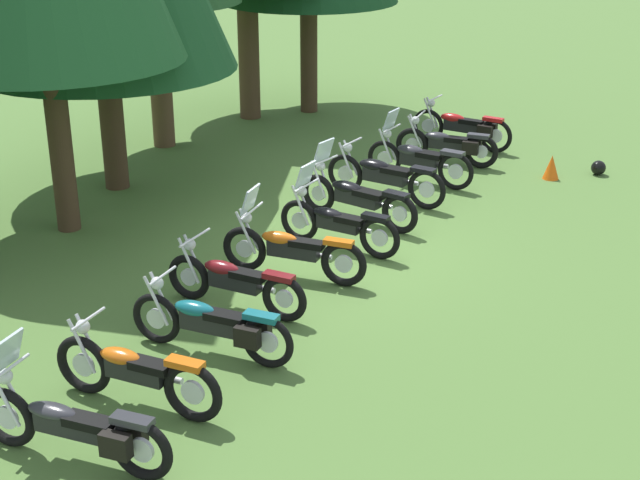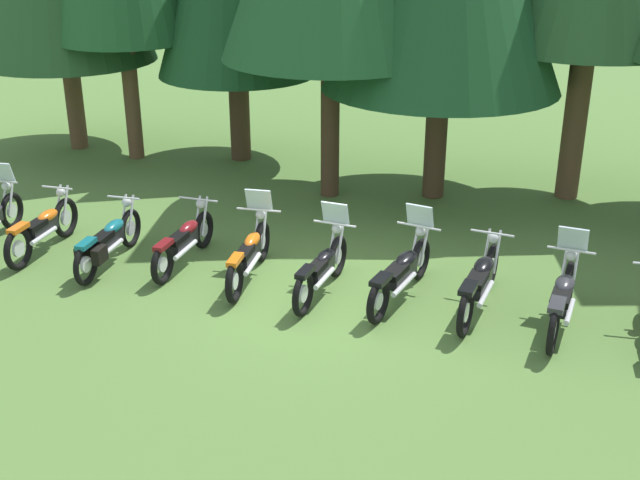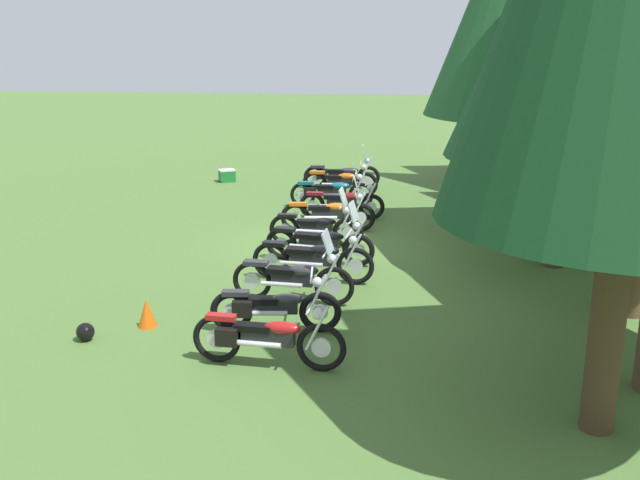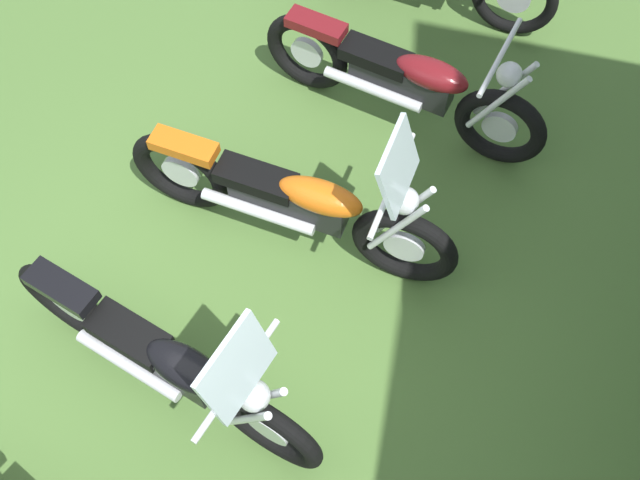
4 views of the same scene
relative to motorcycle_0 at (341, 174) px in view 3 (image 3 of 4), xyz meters
The scene contains 18 objects.
ground_plane 6.32m from the motorcycle_0, ahead, with size 80.00×80.00×0.00m, color #4C7033.
motorcycle_0 is the anchor object (origin of this frame).
motorcycle_1 1.16m from the motorcycle_0, ahead, with size 0.61×2.23×1.03m.
motorcycle_2 2.55m from the motorcycle_0, ahead, with size 0.61×2.31×1.00m.
motorcycle_3 3.79m from the motorcycle_0, ahead, with size 0.74×2.23×0.99m.
motorcycle_4 5.07m from the motorcycle_0, ahead, with size 0.77×2.31×1.37m.
motorcycle_5 6.36m from the motorcycle_0, ahead, with size 0.73×2.18×1.36m.
motorcycle_6 7.60m from the motorcycle_0, ahead, with size 0.78×2.38×1.36m.
motorcycle_7 8.81m from the motorcycle_0, ahead, with size 0.68×2.43×1.03m.
motorcycle_8 10.02m from the motorcycle_0, ahead, with size 0.70×2.25×1.38m.
motorcycle_9 11.38m from the motorcycle_0, ahead, with size 0.77×2.15×1.00m.
motorcycle_10 12.67m from the motorcycle_0, ahead, with size 0.68×2.32×1.02m.
pine_tree_0 7.78m from the motorcycle_0, 107.50° to the left, with size 4.22×4.22×8.11m.
pine_tree_2 8.02m from the motorcycle_0, 69.20° to the left, with size 3.65×3.65×7.71m.
pine_tree_4 10.03m from the motorcycle_0, 34.75° to the left, with size 4.77×4.77×8.12m.
picnic_cooler 3.81m from the motorcycle_0, 100.49° to the right, with size 0.58×0.62×0.39m.
traffic_cone 11.63m from the motorcycle_0, 11.60° to the right, with size 0.32×0.32×0.48m, color #EA590F.
dropped_helmet 12.45m from the motorcycle_0, 14.57° to the right, with size 0.29×0.29×0.29m, color black.
Camera 3 is at (16.30, 1.65, 4.81)m, focal length 41.93 mm.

